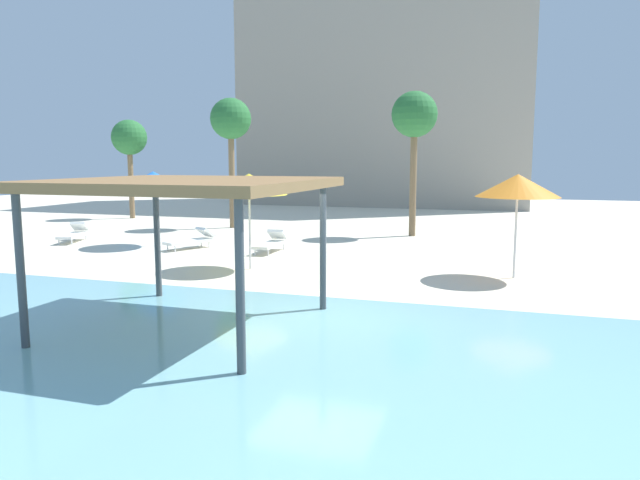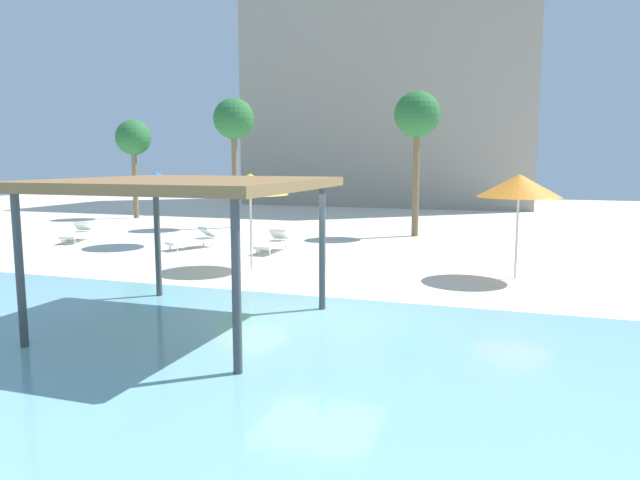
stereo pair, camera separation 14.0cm
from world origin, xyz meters
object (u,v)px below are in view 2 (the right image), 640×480
object	(u,v)px
lounge_chair_2	(273,242)
palm_tree_2	(417,118)
lounge_chair_5	(78,233)
palm_tree_0	(234,122)
beach_umbrella_yellow_1	(250,184)
beach_umbrella_blue_3	(156,180)
beach_umbrella_orange_2	(519,186)
lounge_chair_4	(195,239)
palm_tree_1	(133,139)
shade_pavilion	(186,188)

from	to	relation	value
lounge_chair_2	palm_tree_2	distance (m)	8.45
lounge_chair_5	palm_tree_2	distance (m)	14.44
lounge_chair_2	palm_tree_0	distance (m)	9.06
beach_umbrella_yellow_1	beach_umbrella_blue_3	distance (m)	6.25
beach_umbrella_orange_2	beach_umbrella_yellow_1	bearing A→B (deg)	-172.28
lounge_chair_4	palm_tree_1	world-z (taller)	palm_tree_1
lounge_chair_2	lounge_chair_4	xyz separation A→B (m)	(-3.03, -0.16, 0.00)
palm_tree_0	palm_tree_2	size ratio (longest dim) A/B	1.01
lounge_chair_4	lounge_chair_5	distance (m)	5.34
lounge_chair_2	lounge_chair_5	xyz separation A→B (m)	(-8.37, -0.01, 0.00)
beach_umbrella_blue_3	palm_tree_1	xyz separation A→B (m)	(-7.25, 8.79, 1.83)
lounge_chair_2	palm_tree_0	world-z (taller)	palm_tree_0
beach_umbrella_blue_3	beach_umbrella_orange_2	bearing A→B (deg)	-9.90
palm_tree_2	lounge_chair_2	bearing A→B (deg)	-124.43
lounge_chair_2	lounge_chair_5	distance (m)	8.37
beach_umbrella_orange_2	palm_tree_1	size ratio (longest dim) A/B	0.53
beach_umbrella_yellow_1	lounge_chair_4	size ratio (longest dim) A/B	1.43
palm_tree_1	palm_tree_2	bearing A→B (deg)	-10.34
shade_pavilion	beach_umbrella_orange_2	size ratio (longest dim) A/B	1.68
beach_umbrella_yellow_1	beach_umbrella_orange_2	size ratio (longest dim) A/B	0.99
palm_tree_0	lounge_chair_2	bearing A→B (deg)	-53.89
beach_umbrella_blue_3	palm_tree_0	bearing A→B (deg)	89.30
beach_umbrella_blue_3	lounge_chair_2	bearing A→B (deg)	0.46
palm_tree_1	palm_tree_2	world-z (taller)	palm_tree_2
lounge_chair_2	lounge_chair_4	world-z (taller)	same
lounge_chair_4	palm_tree_0	xyz separation A→B (m)	(-1.56, 6.46, 4.62)
beach_umbrella_orange_2	beach_umbrella_blue_3	bearing A→B (deg)	170.10
lounge_chair_4	palm_tree_0	world-z (taller)	palm_tree_0
lounge_chair_2	palm_tree_1	size ratio (longest dim) A/B	0.35
beach_umbrella_yellow_1	beach_umbrella_blue_3	size ratio (longest dim) A/B	1.01
beach_umbrella_yellow_1	palm_tree_1	distance (m)	17.50
lounge_chair_5	palm_tree_0	xyz separation A→B (m)	(3.78, 6.30, 4.62)
shade_pavilion	lounge_chair_2	distance (m)	9.78
lounge_chair_5	palm_tree_2	xyz separation A→B (m)	(12.38, 5.85, 4.59)
beach_umbrella_blue_3	palm_tree_2	world-z (taller)	palm_tree_2
shade_pavilion	palm_tree_2	bearing A→B (deg)	83.02
lounge_chair_4	palm_tree_0	distance (m)	8.09
shade_pavilion	palm_tree_1	bearing A→B (deg)	128.04
beach_umbrella_orange_2	lounge_chair_4	bearing A→B (deg)	169.31
shade_pavilion	palm_tree_2	distance (m)	15.36
palm_tree_1	beach_umbrella_orange_2	bearing A→B (deg)	-28.85
beach_umbrella_orange_2	beach_umbrella_blue_3	world-z (taller)	beach_umbrella_orange_2
palm_tree_2	beach_umbrella_yellow_1	bearing A→B (deg)	-110.08
lounge_chair_2	palm_tree_0	bearing A→B (deg)	-144.26
lounge_chair_4	palm_tree_2	xyz separation A→B (m)	(7.04, 6.01, 4.59)
beach_umbrella_yellow_1	palm_tree_2	distance (m)	10.00
shade_pavilion	lounge_chair_4	size ratio (longest dim) A/B	2.40
palm_tree_0	lounge_chair_4	bearing A→B (deg)	-76.41
palm_tree_0	beach_umbrella_orange_2	bearing A→B (deg)	-34.03
lounge_chair_2	beach_umbrella_orange_2	bearing A→B (deg)	73.99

